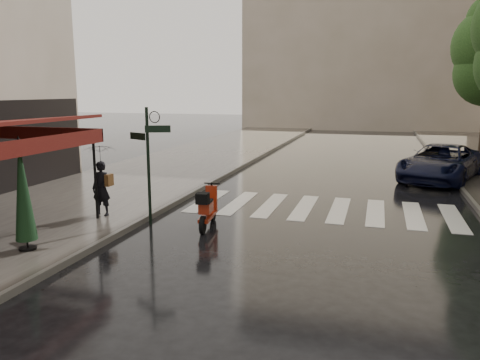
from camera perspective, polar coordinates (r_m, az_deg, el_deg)
The scene contains 11 objects.
ground at distance 9.72m, azimuth -12.64°, elevation -10.60°, with size 120.00×120.00×0.00m, color black.
sidewalk_near at distance 22.08m, azimuth -7.80°, elevation 1.73°, with size 6.00×60.00×0.12m, color #38332D.
curb_near at distance 21.02m, azimuth -0.19°, elevation 1.42°, with size 0.12×60.00×0.16m, color #595651.
curb_far at distance 20.37m, azimuth 24.55°, elevation 0.13°, with size 0.12×60.00×0.16m, color #595651.
crosswalk at distance 14.38m, azimuth 9.90°, elevation -3.44°, with size 7.85×3.20×0.01m.
signpost at distance 12.38m, azimuth -11.11°, elevation 2.84°, with size 1.17×0.29×3.10m.
backdrop_building at distance 46.34m, azimuth 15.29°, elevation 18.50°, with size 22.00×6.00×20.00m, color #9F9079.
pedestrian_with_umbrella at distance 13.23m, azimuth -16.71°, elevation 2.50°, with size 0.89×0.91×2.37m.
scooter at distance 12.14m, azimuth -4.00°, elevation -3.55°, with size 0.53×1.64×1.08m.
parked_car at distance 20.11m, azimuth 23.29°, elevation 1.95°, with size 2.37×5.13×1.43m, color black.
parasol_back at distance 10.93m, azimuth -24.96°, elevation -1.19°, with size 0.45×0.45×2.43m.
Camera 1 is at (4.51, -7.86, 3.50)m, focal length 35.00 mm.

